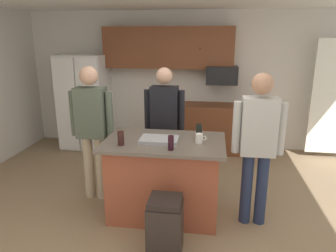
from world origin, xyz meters
name	(u,v)px	position (x,y,z in m)	size (l,w,h in m)	color
floor	(170,219)	(0.00, 0.00, 0.00)	(7.04, 7.04, 0.00)	#937A5B
back_wall	(190,80)	(0.00, 2.80, 1.30)	(6.40, 0.10, 2.60)	silver
cabinet_run_upper	(168,48)	(-0.40, 2.60, 1.93)	(2.40, 0.38, 0.75)	brown
cabinet_run_lower	(219,128)	(0.60, 2.48, 0.45)	(1.80, 0.63, 0.90)	brown
refrigerator	(85,102)	(-2.00, 2.38, 0.90)	(0.88, 0.76, 1.80)	white
microwave_over_range	(222,75)	(0.60, 2.50, 1.45)	(0.56, 0.40, 0.32)	black
kitchen_island	(164,178)	(-0.08, 0.12, 0.48)	(1.41, 0.90, 0.96)	#9E4C33
person_elder_center	(164,119)	(-0.21, 0.91, 1.00)	(0.57, 0.23, 1.73)	tan
person_host_foreground	(258,140)	(0.97, 0.08, 1.03)	(0.57, 0.23, 1.77)	#232D4C
person_guest_by_door	(92,124)	(-1.07, 0.40, 1.04)	(0.57, 0.23, 1.78)	tan
glass_stout_tall	(171,143)	(0.03, -0.18, 1.04)	(0.06, 0.06, 0.16)	black
mug_ceramic_white	(199,138)	(0.32, 0.10, 1.01)	(0.13, 0.08, 0.11)	white
tumbler_amber	(121,138)	(-0.54, -0.10, 1.04)	(0.07, 0.07, 0.16)	#321A17
glass_short_whisky	(199,130)	(0.31, 0.37, 1.03)	(0.07, 0.07, 0.15)	black
serving_tray	(159,140)	(-0.14, 0.08, 0.98)	(0.44, 0.30, 0.04)	#B7B7BC
trash_bin	(165,226)	(0.04, -0.61, 0.30)	(0.34, 0.34, 0.61)	black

